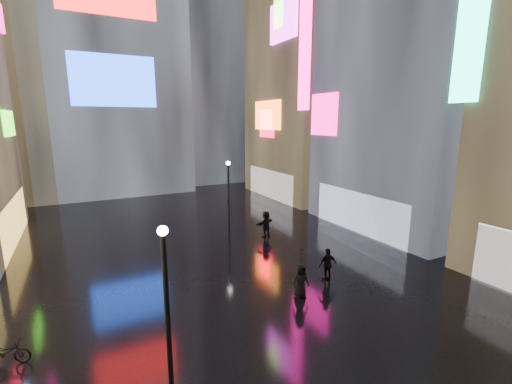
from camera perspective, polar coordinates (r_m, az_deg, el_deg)
ground at (r=23.59m, az=-9.09°, el=-8.41°), size 140.00×140.00×0.00m
building_right_mid at (r=29.92m, az=25.73°, el=24.02°), size 10.28×13.70×30.00m
building_right_far at (r=39.00m, az=9.25°, el=20.30°), size 10.28×12.00×28.00m
tower_main at (r=47.05m, az=-24.47°, el=26.72°), size 16.00×14.20×42.00m
tower_flank_right at (r=50.48m, az=-9.44°, el=21.77°), size 12.00×12.00×34.00m
lamp_near at (r=10.83m, az=-14.68°, el=-16.91°), size 0.30×0.30×5.20m
lamp_far at (r=25.55m, az=-4.59°, el=0.13°), size 0.30×0.30×5.20m
pedestrian_3 at (r=18.26m, az=11.86°, el=-11.75°), size 1.04×0.48×1.73m
pedestrian_4 at (r=16.52m, az=7.48°, el=-14.45°), size 0.85×0.61×1.61m
pedestrian_5 at (r=24.28m, az=1.67°, el=-5.35°), size 1.81×1.18×1.87m
umbrella_2 at (r=16.03m, az=7.60°, el=-10.54°), size 1.28×1.28×0.83m
bicycle at (r=15.28m, az=-36.36°, el=-20.73°), size 1.73×1.09×0.86m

